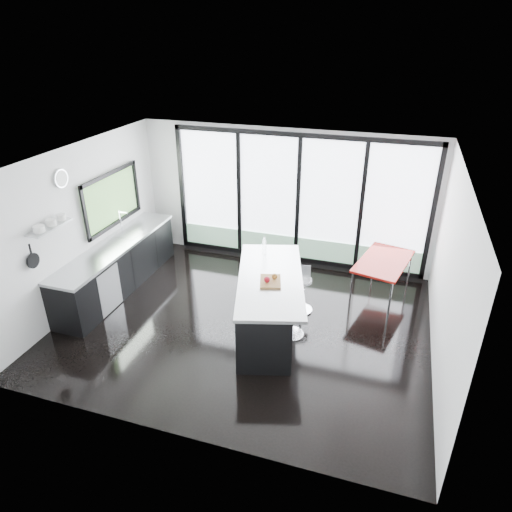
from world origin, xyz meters
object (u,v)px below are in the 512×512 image
(bar_stool_near, at_px, (292,318))
(bar_stool_far, at_px, (302,295))
(island, at_px, (265,303))
(red_table, at_px, (381,278))

(bar_stool_near, bearing_deg, bar_stool_far, 101.00)
(island, relative_size, bar_stool_far, 4.07)
(island, xyz_separation_m, red_table, (1.75, 1.63, -0.13))
(island, height_order, bar_stool_near, island)
(island, bearing_deg, bar_stool_far, 57.02)
(island, distance_m, bar_stool_near, 0.50)
(bar_stool_near, relative_size, red_table, 0.46)
(bar_stool_far, relative_size, red_table, 0.46)
(red_table, bearing_deg, bar_stool_far, -144.20)
(island, relative_size, bar_stool_near, 4.04)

